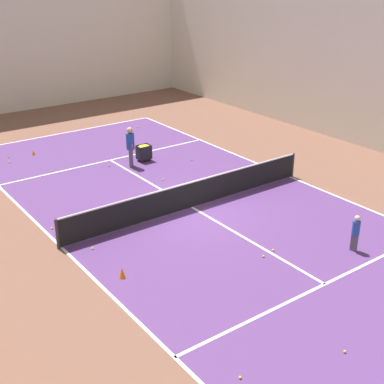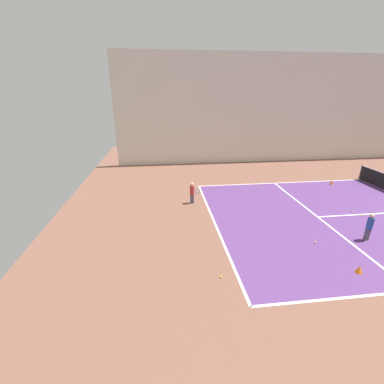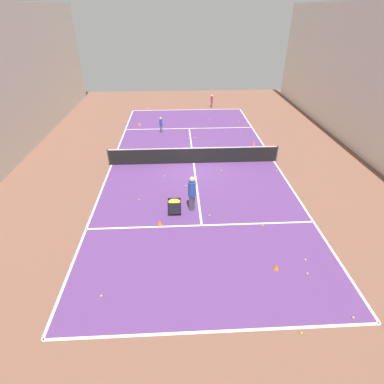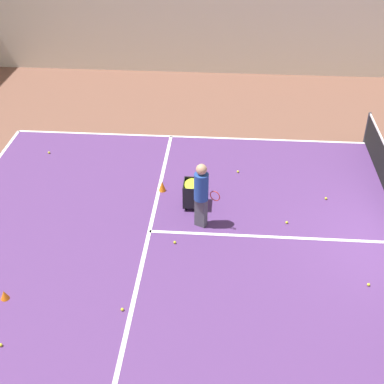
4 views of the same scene
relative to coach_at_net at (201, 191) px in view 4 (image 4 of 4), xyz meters
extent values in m
cube|color=white|center=(4.80, -5.10, -1.04)|extent=(0.10, 23.26, 0.00)
cube|color=white|center=(-0.37, 1.29, -1.04)|extent=(10.34, 0.10, 0.00)
cylinder|color=#2D2D33|center=(4.90, -5.10, -0.52)|extent=(0.10, 0.10, 1.05)
cube|color=#4C4C56|center=(0.00, 0.00, -0.63)|extent=(0.28, 0.34, 0.82)
cylinder|color=#234799|center=(0.00, 0.00, 0.14)|extent=(0.49, 0.49, 0.73)
sphere|color=tan|center=(0.00, 0.00, 0.64)|extent=(0.27, 0.27, 0.27)
torus|color=#B22D2D|center=(-0.11, -0.34, -0.04)|extent=(0.14, 0.27, 0.28)
cube|color=black|center=(0.85, 0.30, -0.93)|extent=(0.62, 0.46, 0.02)
cube|color=black|center=(0.85, 0.08, -0.62)|extent=(0.62, 0.02, 0.63)
cube|color=black|center=(0.85, 0.51, -0.62)|extent=(0.62, 0.02, 0.63)
cube|color=black|center=(0.55, 0.30, -0.62)|extent=(0.02, 0.46, 0.63)
cube|color=black|center=(1.15, 0.30, -0.62)|extent=(0.02, 0.46, 0.63)
ellipsoid|color=yellow|center=(0.85, 0.30, -0.36)|extent=(0.58, 0.42, 0.16)
cylinder|color=black|center=(0.63, 0.14, -0.99)|extent=(0.05, 0.05, 0.11)
cylinder|color=black|center=(1.06, 0.14, -0.99)|extent=(0.05, 0.05, 0.11)
cylinder|color=black|center=(0.63, 0.46, -0.99)|extent=(0.05, 0.05, 0.11)
cylinder|color=black|center=(1.06, 0.46, -0.99)|extent=(0.05, 0.05, 0.11)
cone|color=orange|center=(1.52, 1.19, -0.89)|extent=(0.21, 0.21, 0.31)
cone|color=orange|center=(-2.96, 4.10, -0.93)|extent=(0.19, 0.19, 0.22)
sphere|color=yellow|center=(-0.81, 0.60, -1.01)|extent=(0.07, 0.07, 0.07)
sphere|color=yellow|center=(-4.24, 3.71, -1.01)|extent=(0.07, 0.07, 0.07)
sphere|color=yellow|center=(0.22, -2.22, -1.01)|extent=(0.07, 0.07, 0.07)
sphere|color=yellow|center=(-3.12, 1.49, -1.01)|extent=(0.07, 0.07, 0.07)
sphere|color=yellow|center=(3.36, 5.03, -1.01)|extent=(0.07, 0.07, 0.07)
sphere|color=yellow|center=(2.65, -0.95, -1.01)|extent=(0.07, 0.07, 0.07)
sphere|color=yellow|center=(1.41, -3.39, -1.01)|extent=(0.07, 0.07, 0.07)
sphere|color=yellow|center=(-1.97, -3.88, -1.01)|extent=(0.07, 0.07, 0.07)
camera|label=1|loc=(-11.01, -19.67, 7.38)|focal=50.00mm
camera|label=2|loc=(10.27, -19.10, 4.75)|focal=24.00mm
camera|label=3|loc=(0.63, 12.00, 7.38)|focal=28.00mm
camera|label=4|loc=(-11.01, -0.59, 7.38)|focal=50.00mm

